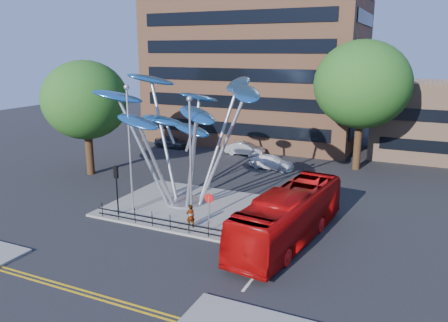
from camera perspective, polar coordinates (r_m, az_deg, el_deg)
The scene contains 18 objects.
ground at distance 26.64m, azimuth -8.35°, elevation -10.57°, with size 120.00×120.00×0.00m, color black.
traffic_island at distance 31.83m, azimuth -3.97°, elevation -6.06°, with size 12.00×9.00×0.15m, color slate.
double_yellow_near at distance 22.46m, azimuth -17.02°, elevation -16.10°, with size 40.00×0.12×0.01m, color gold.
double_yellow_far at distance 22.27m, azimuth -17.55°, elevation -16.42°, with size 40.00×0.12×0.01m, color gold.
brick_tower at distance 55.75m, azimuth 4.52°, elevation 18.25°, with size 25.00×15.00×30.00m, color #905C3F.
tree_right at distance 42.57m, azimuth 17.59°, elevation 9.48°, with size 8.80×8.80×12.11m.
tree_left at distance 40.98m, azimuth -17.65°, elevation 7.57°, with size 7.60×7.60×10.32m.
leaf_sculpture at distance 31.26m, azimuth -5.31°, elevation 6.41°, with size 12.72×9.54×9.51m.
street_lamp_left at distance 30.22m, azimuth -12.28°, elevation 2.95°, with size 0.36×0.36×8.80m.
street_lamp_right at distance 27.17m, azimuth -4.41°, elevation 1.42°, with size 0.36×0.36×8.30m.
traffic_light_island at distance 30.41m, azimuth -13.89°, elevation -2.40°, with size 0.28×0.18×3.42m.
no_entry_sign_island at distance 27.02m, azimuth -1.98°, elevation -5.88°, with size 0.60×0.10×2.45m.
pedestrian_railing_front at distance 28.23m, azimuth -8.22°, elevation -7.87°, with size 10.00×0.06×1.00m.
red_bus at distance 26.36m, azimuth 8.48°, elevation -7.10°, with size 2.67×11.39×3.17m, color #A50707.
pedestrian at distance 27.90m, azimuth -4.40°, elevation -7.22°, with size 0.56×0.37×1.54m, color gray.
parked_car_left at distance 51.50m, azimuth -6.93°, elevation 2.49°, with size 1.59×3.96×1.35m, color #3C3F43.
parked_car_mid at distance 47.55m, azimuth 2.75°, elevation 1.62°, with size 1.48×4.25×1.40m, color #B8BBC1.
parked_car_right at distance 42.24m, azimuth 6.27°, elevation -0.16°, with size 1.81×4.44×1.29m, color white.
Camera 1 is at (13.47, -20.10, 11.15)m, focal length 35.00 mm.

